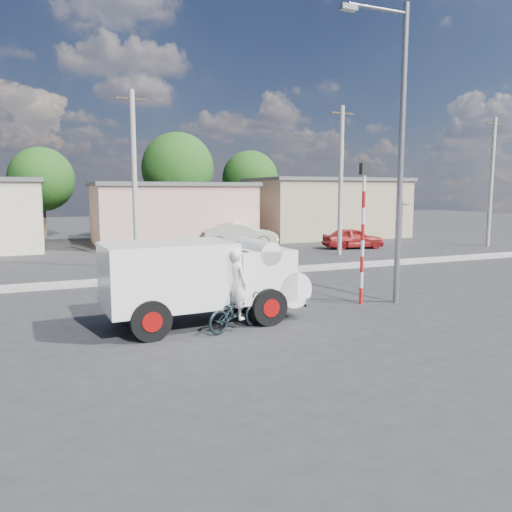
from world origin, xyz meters
name	(u,v)px	position (x,y,z in m)	size (l,w,h in m)	color
ground_plane	(291,326)	(0.00, 0.00, 0.00)	(120.00, 120.00, 0.00)	#272729
median	(203,275)	(0.00, 8.00, 0.08)	(40.00, 0.80, 0.16)	#99968E
truck	(206,278)	(-1.95, 1.15, 1.23)	(5.47, 2.41, 2.21)	black
bicycle	(237,312)	(-1.45, 0.21, 0.48)	(0.63, 1.82, 0.95)	black
cyclist	(237,296)	(-1.45, 0.21, 0.89)	(0.65, 0.43, 1.78)	white
car_cream	(241,235)	(5.37, 17.70, 0.77)	(1.62, 4.66, 1.53)	beige
car_red	(353,238)	(11.44, 14.32, 0.63)	(1.49, 3.71, 1.27)	maroon
traffic_pole	(363,221)	(3.20, 1.50, 2.59)	(0.28, 0.18, 4.36)	red
streetlight	(397,143)	(4.14, 1.20, 4.96)	(2.34, 0.22, 9.00)	slate
building_row	(158,211)	(1.10, 22.00, 2.13)	(37.80, 7.30, 4.44)	beige
tree_row	(95,173)	(-2.27, 28.62, 4.83)	(34.13, 7.32, 8.10)	#38281E
utility_poles	(242,179)	(3.25, 12.00, 4.07)	(35.40, 0.24, 8.00)	#99968E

